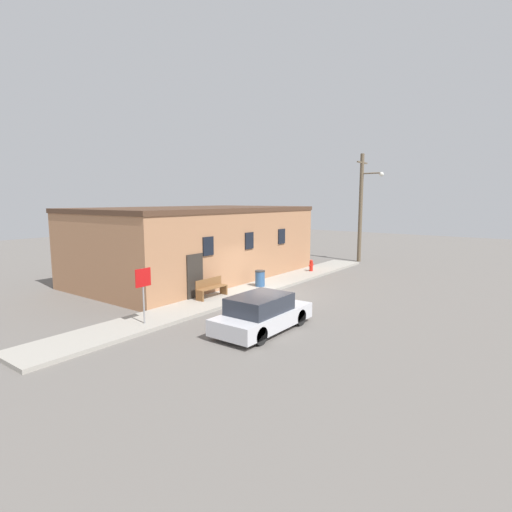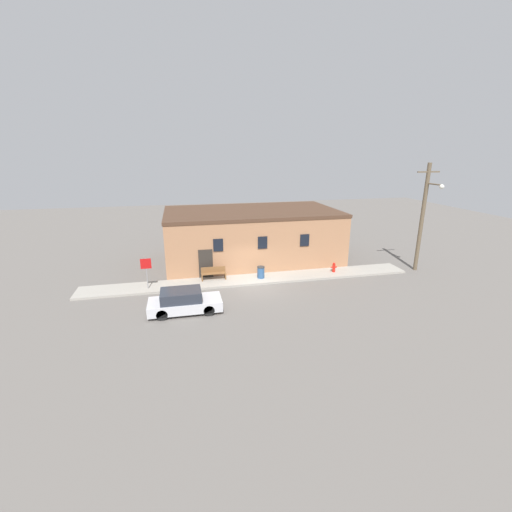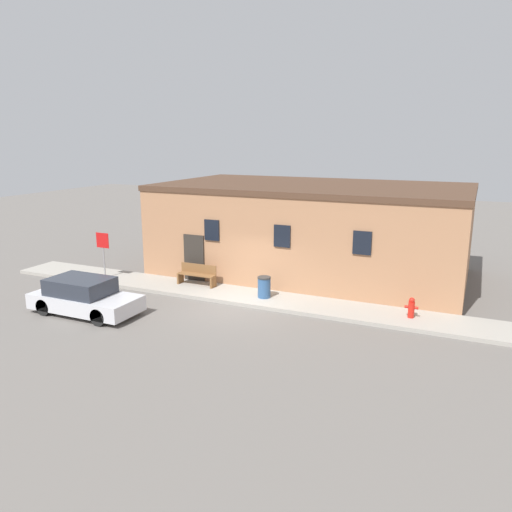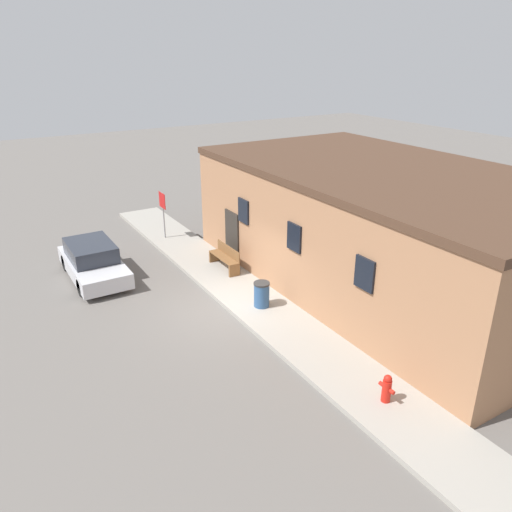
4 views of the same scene
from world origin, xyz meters
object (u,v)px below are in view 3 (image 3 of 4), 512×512
at_px(stop_sign, 103,246).
at_px(bench, 197,275).
at_px(trash_bin, 264,287).
at_px(fire_hydrant, 411,308).
at_px(parked_car, 84,297).

bearing_deg(stop_sign, bench, 9.68).
xyz_separation_m(stop_sign, trash_bin, (7.73, 0.33, -1.02)).
height_order(fire_hydrant, parked_car, parked_car).
height_order(bench, parked_car, parked_car).
bearing_deg(stop_sign, parked_car, -58.69).
relative_size(fire_hydrant, stop_sign, 0.36).
bearing_deg(stop_sign, trash_bin, 2.46).
distance_m(fire_hydrant, stop_sign, 13.41).
xyz_separation_m(fire_hydrant, bench, (-8.96, 0.39, 0.08)).
height_order(fire_hydrant, trash_bin, trash_bin).
bearing_deg(fire_hydrant, trash_bin, -179.70).
height_order(fire_hydrant, stop_sign, stop_sign).
relative_size(bench, trash_bin, 2.03).
xyz_separation_m(bench, trash_bin, (3.33, -0.42, -0.03)).
height_order(fire_hydrant, bench, bench).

